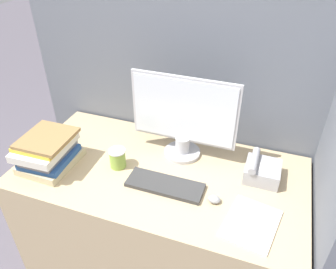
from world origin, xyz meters
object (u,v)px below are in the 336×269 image
Objects in this scene: keyboard at (165,185)px; desk_telephone at (262,171)px; monitor at (183,119)px; book_stack at (48,152)px; coffee_cup at (118,158)px; mouse at (214,199)px.

desk_telephone reaches higher than keyboard.
book_stack is at bearing -152.20° from monitor.
keyboard is at bearing -89.73° from monitor.
coffee_cup is 0.71m from desk_telephone.
monitor is 9.49× the size of mouse.
book_stack is at bearing -175.61° from keyboard.
desk_telephone is at bearing 27.59° from keyboard.
desk_telephone is at bearing 12.71° from coffee_cup.
coffee_cup is at bearing -167.29° from desk_telephone.
monitor reaches higher than book_stack.
monitor is 1.49× the size of keyboard.
monitor is 0.46m from desk_telephone.
desk_telephone is at bearing 53.04° from mouse.
desk_telephone is (1.03, 0.27, -0.04)m from book_stack.
monitor is at bearing 37.52° from coffee_cup.
monitor reaches higher than coffee_cup.
desk_telephone is at bearing -7.54° from monitor.
mouse is at bearing -126.96° from desk_telephone.
coffee_cup is 0.35m from book_stack.
book_stack reaches higher than coffee_cup.
book_stack is 1.06m from desk_telephone.
coffee_cup is at bearing -142.48° from monitor.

